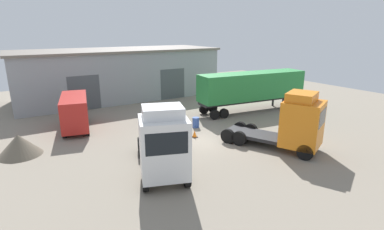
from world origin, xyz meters
name	(u,v)px	position (x,y,z in m)	size (l,w,h in m)	color
ground_plane	(200,142)	(0.00, 0.00, 0.00)	(60.00, 60.00, 0.00)	gray
warehouse_building	(119,73)	(0.00, 18.32, 2.94)	(23.87, 9.15, 5.87)	#93999E
tractor_unit_white	(163,145)	(-4.91, -3.79, 2.01)	(4.48, 6.87, 4.27)	silver
container_trailer_green	(252,87)	(9.22, 4.68, 2.54)	(11.60, 3.78, 3.97)	#28843D
delivery_van_red	(75,111)	(-7.24, 8.18, 1.51)	(3.15, 6.02, 2.80)	red
tractor_unit_orange	(294,124)	(4.45, -4.74, 1.95)	(5.09, 7.08, 4.15)	orange
gravel_pile	(19,145)	(-11.62, 4.23, 0.72)	(2.79, 2.79, 1.45)	#665B4C
oil_drum	(196,122)	(1.54, 3.09, 0.44)	(0.58, 0.58, 0.88)	#33519E
traffic_cone	(195,134)	(0.14, 1.05, 0.25)	(0.40, 0.40, 0.55)	black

